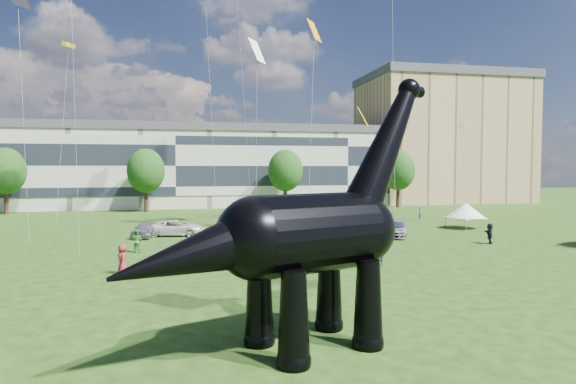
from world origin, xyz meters
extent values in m
plane|color=#16330C|center=(0.00, 0.00, 0.00)|extent=(220.00, 220.00, 0.00)
cube|color=beige|center=(-8.00, 62.00, 6.00)|extent=(78.00, 11.00, 12.00)
cube|color=tan|center=(40.00, 65.00, 11.00)|extent=(28.00, 18.00, 22.00)
cylinder|color=#382314|center=(-30.00, 53.00, 1.60)|extent=(0.56, 0.56, 3.20)
ellipsoid|color=#14380F|center=(-30.00, 53.00, 6.32)|extent=(5.20, 5.20, 6.24)
cylinder|color=#382314|center=(-12.00, 53.00, 1.60)|extent=(0.56, 0.56, 3.20)
ellipsoid|color=#14380F|center=(-12.00, 53.00, 6.32)|extent=(5.20, 5.20, 6.24)
cylinder|color=#382314|center=(8.00, 53.00, 1.60)|extent=(0.56, 0.56, 3.20)
ellipsoid|color=#14380F|center=(8.00, 53.00, 6.32)|extent=(5.20, 5.20, 6.24)
cylinder|color=#382314|center=(26.00, 53.00, 1.60)|extent=(0.56, 0.56, 3.20)
ellipsoid|color=#14380F|center=(26.00, 53.00, 6.32)|extent=(5.20, 5.20, 6.24)
cone|color=black|center=(-2.81, -2.57, 1.55)|extent=(1.38, 1.38, 3.10)
sphere|color=black|center=(-2.81, -2.57, 0.19)|extent=(1.14, 1.14, 1.14)
cone|color=black|center=(-3.60, -0.44, 1.55)|extent=(1.38, 1.38, 3.10)
sphere|color=black|center=(-3.60, -0.44, 0.19)|extent=(1.14, 1.14, 1.14)
cone|color=black|center=(0.10, -1.48, 1.55)|extent=(1.38, 1.38, 3.10)
sphere|color=black|center=(0.10, -1.48, 0.19)|extent=(1.14, 1.14, 1.14)
cone|color=black|center=(-0.70, 0.65, 1.55)|extent=(1.38, 1.38, 3.10)
sphere|color=black|center=(-0.70, 0.65, 0.19)|extent=(1.14, 1.14, 1.14)
cylinder|color=black|center=(-1.85, -1.00, 4.03)|extent=(5.04, 4.13, 2.79)
sphere|color=black|center=(-3.88, -1.75, 4.03)|extent=(2.79, 2.79, 2.79)
sphere|color=black|center=(0.19, -0.24, 4.03)|extent=(2.69, 2.69, 2.69)
cone|color=black|center=(1.37, 0.20, 7.02)|extent=(4.19, 2.81, 5.47)
sphere|color=black|center=(2.55, 0.64, 9.40)|extent=(0.87, 0.87, 0.87)
cylinder|color=black|center=(2.84, 0.75, 9.35)|extent=(0.84, 0.68, 0.45)
cone|color=black|center=(-5.88, -2.50, 3.69)|extent=(5.88, 3.94, 3.04)
imported|color=#AEAEB3|center=(-9.91, 27.71, 0.71)|extent=(2.67, 4.48, 1.43)
imported|color=slate|center=(-2.08, 19.83, 0.75)|extent=(4.58, 1.65, 1.50)
imported|color=silver|center=(-7.24, 28.03, 0.72)|extent=(5.51, 3.21, 1.44)
imported|color=#595960|center=(12.36, 23.44, 0.71)|extent=(3.96, 5.27, 1.42)
cube|color=silver|center=(5.82, 29.77, 1.11)|extent=(3.46, 3.46, 0.12)
cone|color=silver|center=(5.82, 29.77, 1.91)|extent=(4.39, 4.39, 1.51)
cylinder|color=#999999|center=(4.65, 28.15, 0.55)|extent=(0.06, 0.06, 1.11)
cylinder|color=#999999|center=(7.43, 28.60, 0.55)|extent=(0.06, 0.06, 1.11)
cylinder|color=#999999|center=(4.20, 30.93, 0.55)|extent=(0.06, 0.06, 1.11)
cylinder|color=#999999|center=(6.98, 31.39, 0.55)|extent=(0.06, 0.06, 1.11)
cube|color=white|center=(21.89, 27.47, 1.10)|extent=(3.67, 3.67, 0.12)
cone|color=white|center=(21.89, 27.47, 1.91)|extent=(4.65, 4.65, 1.51)
cylinder|color=#999999|center=(20.89, 25.76, 0.55)|extent=(0.06, 0.06, 1.10)
cylinder|color=#999999|center=(23.61, 26.47, 0.55)|extent=(0.06, 0.06, 1.10)
cylinder|color=#999999|center=(20.18, 28.48, 0.55)|extent=(0.06, 0.06, 1.10)
cylinder|color=#999999|center=(22.89, 29.19, 0.55)|extent=(0.06, 0.06, 1.10)
imported|color=#408736|center=(-9.88, 19.75, 0.85)|extent=(1.01, 0.90, 1.71)
imported|color=teal|center=(20.67, 35.04, 0.84)|extent=(0.60, 0.71, 1.67)
imported|color=navy|center=(6.02, 11.78, 0.85)|extent=(0.67, 0.74, 1.70)
imported|color=black|center=(18.22, 18.02, 0.86)|extent=(0.96, 1.67, 1.72)
imported|color=maroon|center=(-9.93, 12.35, 0.89)|extent=(0.76, 0.98, 1.78)
imported|color=#422D65|center=(0.33, 26.37, 0.90)|extent=(1.10, 0.58, 1.79)
plane|color=orange|center=(4.92, 24.45, 18.33)|extent=(1.93, 2.12, 1.90)
cube|color=yellow|center=(-19.39, 42.49, 20.29)|extent=(1.37, 1.65, 0.60)
cube|color=silver|center=(26.23, 35.50, 11.31)|extent=(1.75, 2.01, 0.74)
plane|color=#FAB60D|center=(10.91, 28.23, 11.31)|extent=(1.90, 2.42, 1.92)
plane|color=white|center=(0.85, 31.74, 18.09)|extent=(2.39, 2.78, 2.41)
camera|label=1|loc=(-5.99, -17.19, 6.35)|focal=30.00mm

